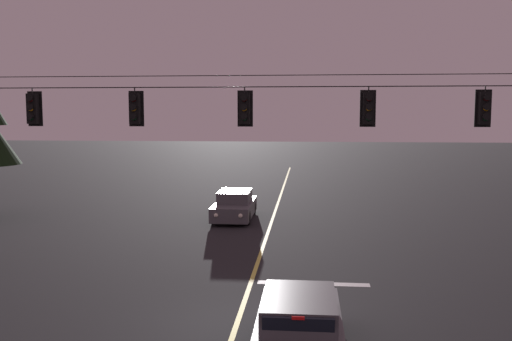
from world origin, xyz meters
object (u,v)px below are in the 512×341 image
object	(u,v)px
traffic_light_left_inner	(135,108)
car_waiting_near_lane	(299,328)
car_oncoming_lead	(235,206)
traffic_light_centre	(245,108)
traffic_light_rightmost	(485,108)
traffic_light_leftmost	(33,109)
traffic_light_right_inner	(368,108)

from	to	relation	value
traffic_light_left_inner	car_waiting_near_lane	world-z (taller)	traffic_light_left_inner
traffic_light_left_inner	car_oncoming_lead	bearing A→B (deg)	78.94
traffic_light_left_inner	car_waiting_near_lane	distance (m)	9.11
traffic_light_centre	traffic_light_rightmost	distance (m)	7.16
car_waiting_near_lane	car_oncoming_lead	world-z (taller)	same
traffic_light_leftmost	traffic_light_rightmost	world-z (taller)	same
traffic_light_rightmost	car_waiting_near_lane	xyz separation A→B (m)	(-5.36, -5.79, -4.66)
traffic_light_right_inner	traffic_light_rightmost	size ratio (longest dim) A/B	1.00
traffic_light_centre	car_waiting_near_lane	size ratio (longest dim) A/B	0.28
traffic_light_leftmost	car_oncoming_lead	distance (m)	11.85
traffic_light_right_inner	car_waiting_near_lane	world-z (taller)	traffic_light_right_inner
traffic_light_right_inner	car_waiting_near_lane	distance (m)	7.68
traffic_light_left_inner	traffic_light_rightmost	size ratio (longest dim) A/B	1.00
traffic_light_centre	traffic_light_rightmost	world-z (taller)	same
traffic_light_left_inner	traffic_light_centre	xyz separation A→B (m)	(3.47, 0.00, 0.00)
traffic_light_leftmost	traffic_light_centre	xyz separation A→B (m)	(6.83, 0.00, 0.00)
traffic_light_right_inner	traffic_light_rightmost	distance (m)	3.40
traffic_light_right_inner	car_waiting_near_lane	xyz separation A→B (m)	(-1.96, -5.79, -4.66)
traffic_light_right_inner	traffic_light_rightmost	xyz separation A→B (m)	(3.40, 0.00, 0.00)
traffic_light_leftmost	traffic_light_left_inner	distance (m)	3.35
traffic_light_leftmost	car_oncoming_lead	bearing A→B (deg)	61.37
traffic_light_rightmost	car_oncoming_lead	distance (m)	13.79
traffic_light_centre	traffic_light_right_inner	bearing A→B (deg)	0.00
traffic_light_rightmost	car_oncoming_lead	size ratio (longest dim) A/B	0.28
traffic_light_leftmost	traffic_light_right_inner	bearing A→B (deg)	0.00
traffic_light_leftmost	traffic_light_rightmost	bearing A→B (deg)	0.00
traffic_light_leftmost	traffic_light_right_inner	world-z (taller)	same
car_waiting_near_lane	traffic_light_leftmost	bearing A→B (deg)	146.17
traffic_light_leftmost	car_waiting_near_lane	xyz separation A→B (m)	(8.63, -5.79, -4.66)
traffic_light_leftmost	car_oncoming_lead	xyz separation A→B (m)	(5.22, 9.57, -4.66)
traffic_light_left_inner	traffic_light_centre	bearing A→B (deg)	0.00
traffic_light_leftmost	traffic_light_left_inner	world-z (taller)	same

